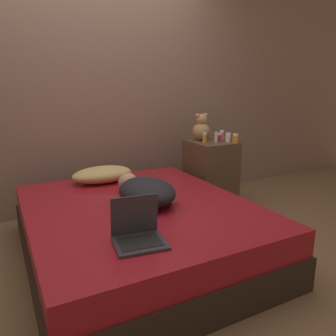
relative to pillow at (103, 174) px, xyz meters
name	(u,v)px	position (x,y,z in m)	size (l,w,h in m)	color
ground_plane	(140,255)	(0.07, -0.68, -0.49)	(12.00, 12.00, 0.00)	brown
wall_back	(89,83)	(0.07, 0.54, 0.81)	(8.00, 0.06, 2.60)	#846656
bed	(139,230)	(0.07, -0.68, -0.28)	(1.59, 1.88, 0.42)	#2D2319
nightstand	(210,175)	(1.12, -0.09, -0.13)	(0.41, 0.47, 0.72)	brown
pillow	(103,174)	(0.00, 0.00, 0.00)	(0.55, 0.31, 0.15)	tan
person_lying	(145,191)	(0.12, -0.68, 0.02)	(0.42, 0.67, 0.19)	black
laptop	(138,232)	(-0.17, -1.23, -0.02)	(0.31, 0.28, 0.25)	#333338
teddy_bear	(201,129)	(1.08, 0.03, 0.35)	(0.18, 0.18, 0.28)	tan
bottle_amber	(205,138)	(1.01, -0.13, 0.28)	(0.04, 0.04, 0.11)	gold
bottle_pink	(221,135)	(1.26, -0.07, 0.28)	(0.05, 0.05, 0.10)	pink
bottle_white	(228,138)	(1.25, -0.19, 0.27)	(0.05, 0.05, 0.09)	white
bottle_orange	(235,139)	(1.28, -0.28, 0.27)	(0.06, 0.06, 0.09)	orange
bottle_clear	(216,137)	(1.13, -0.15, 0.28)	(0.03, 0.03, 0.11)	silver
bottle_red	(219,137)	(1.20, -0.11, 0.27)	(0.04, 0.04, 0.08)	#B72D2D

